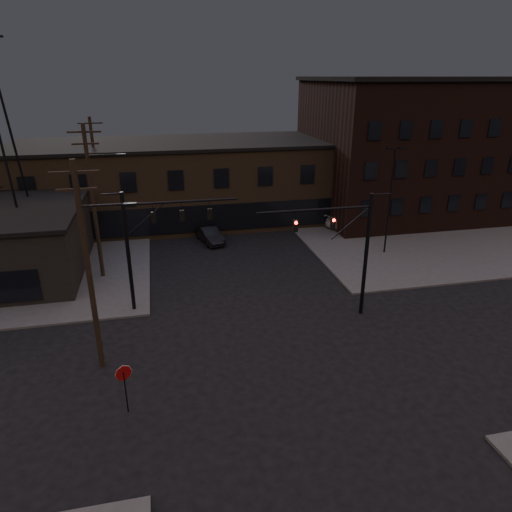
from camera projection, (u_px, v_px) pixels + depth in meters
The scene contains 15 objects.
ground at pixel (283, 365), 24.50m from camera, with size 140.00×140.00×0.00m, color black.
sidewalk_ne at pixel (426, 220), 48.82m from camera, with size 30.00×30.00×0.15m, color #474744.
building_row at pixel (214, 181), 48.46m from camera, with size 40.00×12.00×8.00m, color #4B3A27.
building_right at pixel (415, 149), 49.90m from camera, with size 22.00×16.00×14.00m, color black.
traffic_signal_near at pixel (350, 243), 27.83m from camera, with size 7.12×0.24×8.00m.
traffic_signal_far at pixel (148, 238), 28.58m from camera, with size 7.12×0.24×8.00m.
stop_sign at pixel (124, 378), 20.42m from camera, with size 0.72×0.33×2.48m.
utility_pole_near at pixel (89, 265), 22.28m from camera, with size 3.70×0.28×11.00m.
utility_pole_mid at pixel (94, 200), 32.89m from camera, with size 3.70×0.28×11.50m.
utility_pole_far at pixel (97, 173), 43.70m from camera, with size 2.20×0.28×11.00m.
lot_light_a at pixel (391, 192), 37.77m from camera, with size 1.50×0.28×9.14m.
lot_light_b at pixel (423, 177), 43.50m from camera, with size 1.50×0.28×9.14m.
parked_car_lot_a at pixel (344, 217), 47.22m from camera, with size 1.72×4.28×1.46m, color black.
parked_car_lot_b at pixel (348, 220), 46.19m from camera, with size 1.95×4.79×1.39m, color silver.
car_crossing at pixel (210, 235), 42.30m from camera, with size 1.51×4.34×1.43m, color black.
Camera 1 is at (-5.84, -19.83, 14.46)m, focal length 32.00 mm.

